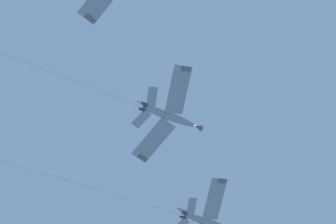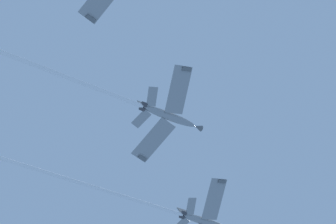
% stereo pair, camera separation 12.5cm
% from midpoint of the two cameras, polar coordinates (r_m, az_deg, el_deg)
% --- Properties ---
extents(jet_lead, '(30.45, 45.48, 23.77)m').
position_cam_midpoint_polar(jet_lead, '(126.22, 0.35, -9.14)').
color(jet_lead, gray).
extents(jet_second, '(30.52, 44.19, 23.20)m').
position_cam_midpoint_polar(jet_second, '(110.61, -4.01, 1.17)').
color(jet_second, gray).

